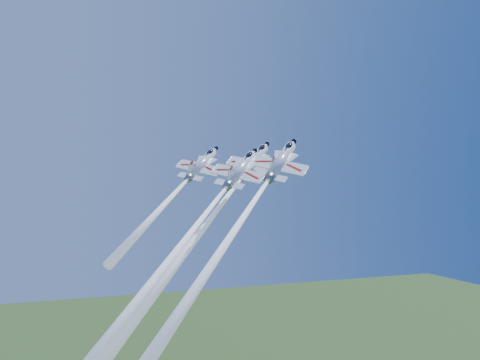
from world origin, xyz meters
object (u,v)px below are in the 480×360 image
object	(u,v)px
jet_left	(175,192)
jet_slot	(186,239)
jet_lead	(213,215)
jet_right	(238,226)

from	to	relation	value
jet_left	jet_slot	world-z (taller)	jet_slot
jet_lead	jet_left	bearing A→B (deg)	165.82
jet_right	jet_lead	bearing A→B (deg)	129.18
jet_lead	jet_left	xyz separation A→B (m)	(-5.24, 6.79, 3.99)
jet_lead	jet_slot	bearing A→B (deg)	-85.27
jet_left	jet_right	world-z (taller)	jet_right
jet_lead	jet_slot	xyz separation A→B (m)	(-8.61, -13.03, -2.83)
jet_left	jet_slot	distance (m)	21.23
jet_lead	jet_right	distance (m)	11.93
jet_right	jet_slot	size ratio (longest dim) A/B	1.02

